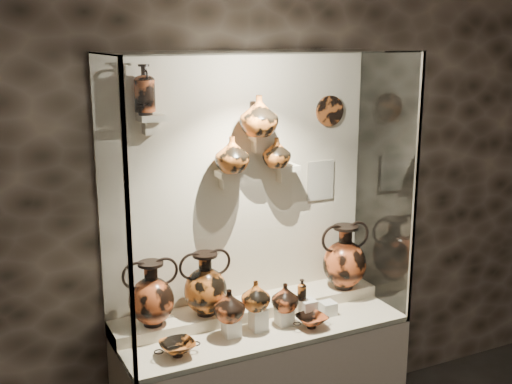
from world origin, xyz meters
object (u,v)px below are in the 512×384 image
(lekythos_tall, at_px, (144,86))
(jug_c, at_px, (285,297))
(amphora_right, at_px, (344,257))
(lekythos_small, at_px, (302,288))
(ovoid_vase_c, at_px, (277,152))
(jug_a, at_px, (229,305))
(kylix_left, at_px, (177,347))
(ovoid_vase_b, at_px, (259,116))
(jug_b, at_px, (256,295))
(ovoid_vase_a, at_px, (232,154))
(amphora_mid, at_px, (205,284))
(amphora_left, at_px, (152,293))
(kylix_right, at_px, (311,320))

(lekythos_tall, bearing_deg, jug_c, -31.53)
(amphora_right, relative_size, lekythos_small, 2.82)
(ovoid_vase_c, bearing_deg, jug_a, -138.45)
(kylix_left, xyz_separation_m, lekythos_tall, (-0.01, 0.37, 1.34))
(lekythos_small, height_order, ovoid_vase_b, ovoid_vase_b)
(jug_b, height_order, lekythos_small, jug_b)
(lekythos_tall, relative_size, ovoid_vase_a, 1.47)
(jug_c, distance_m, kylix_left, 0.70)
(kylix_left, bearing_deg, amphora_mid, 36.35)
(lekythos_small, relative_size, kylix_left, 0.61)
(ovoid_vase_a, height_order, ovoid_vase_c, ovoid_vase_a)
(jug_c, bearing_deg, ovoid_vase_a, 124.79)
(kylix_left, bearing_deg, ovoid_vase_b, 17.41)
(amphora_left, height_order, kylix_left, amphora_left)
(amphora_left, distance_m, lekythos_small, 0.88)
(lekythos_tall, bearing_deg, amphora_right, -13.65)
(ovoid_vase_a, distance_m, ovoid_vase_c, 0.30)
(jug_a, distance_m, kylix_left, 0.37)
(amphora_left, relative_size, lekythos_tall, 1.23)
(amphora_mid, relative_size, lekythos_small, 2.54)
(kylix_right, bearing_deg, kylix_left, 158.03)
(amphora_mid, height_order, jug_c, amphora_mid)
(jug_b, xyz_separation_m, lekythos_tall, (-0.51, 0.29, 1.17))
(jug_a, bearing_deg, jug_c, 13.75)
(lekythos_small, height_order, lekythos_tall, lekythos_tall)
(amphora_mid, distance_m, lekythos_small, 0.57)
(amphora_mid, xyz_separation_m, lekythos_small, (0.54, -0.17, -0.06))
(jug_a, distance_m, jug_c, 0.35)
(jug_a, distance_m, ovoid_vase_a, 0.85)
(amphora_left, distance_m, ovoid_vase_a, 0.90)
(jug_a, bearing_deg, amphora_right, 25.68)
(jug_b, relative_size, kylix_left, 0.72)
(amphora_left, relative_size, jug_b, 2.15)
(kylix_left, bearing_deg, lekythos_small, -1.72)
(jug_c, xyz_separation_m, lekythos_small, (0.13, 0.03, 0.02))
(jug_b, bearing_deg, amphora_mid, 153.39)
(amphora_right, xyz_separation_m, ovoid_vase_c, (-0.45, 0.08, 0.70))
(jug_c, xyz_separation_m, ovoid_vase_a, (-0.21, 0.26, 0.82))
(amphora_mid, relative_size, jug_a, 2.03)
(lekythos_tall, bearing_deg, ovoid_vase_b, -13.24)
(amphora_mid, relative_size, kylix_right, 1.68)
(jug_c, relative_size, ovoid_vase_b, 0.72)
(jug_a, distance_m, ovoid_vase_c, 0.94)
(lekythos_tall, xyz_separation_m, ovoid_vase_c, (0.78, -0.02, -0.41))
(jug_a, relative_size, jug_b, 1.06)
(jug_a, xyz_separation_m, kylix_right, (0.48, -0.10, -0.15))
(jug_b, height_order, lekythos_tall, lekythos_tall)
(lekythos_small, bearing_deg, ovoid_vase_b, 148.05)
(lekythos_small, bearing_deg, ovoid_vase_a, 164.71)
(ovoid_vase_c, bearing_deg, amphora_left, -165.71)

